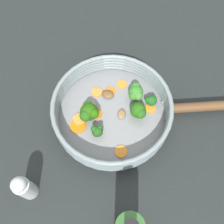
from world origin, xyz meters
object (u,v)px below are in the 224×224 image
Objects in this scene: carrot_slice_8 at (97,113)px; broccoli_floret_3 at (89,112)px; carrot_slice_3 at (122,85)px; mushroom_piece_1 at (122,113)px; broccoli_floret_4 at (151,101)px; broccoli_floret_2 at (139,111)px; salt_shaker at (24,188)px; carrot_slice_6 at (78,126)px; carrot_slice_7 at (150,108)px; carrot_slice_0 at (110,91)px; broccoli_floret_0 at (97,131)px; mushroom_piece_0 at (108,94)px; broccoli_floret_1 at (136,93)px; carrot_slice_2 at (121,152)px; carrot_slice_5 at (79,119)px; skillet at (112,116)px; carrot_slice_4 at (89,110)px.

broccoli_floret_3 is at bearing -142.25° from carrot_slice_8.
mushroom_piece_1 is (0.00, -0.09, 0.00)m from carrot_slice_3.
broccoli_floret_4 is at bearing 21.51° from mushroom_piece_1.
salt_shaker reaches higher than broccoli_floret_2.
carrot_slice_6 is 0.74× the size of broccoli_floret_3.
broccoli_floret_2 reaches higher than carrot_slice_7.
carrot_slice_7 reaches higher than carrot_slice_3.
carrot_slice_3 is 0.99× the size of mushroom_piece_1.
broccoli_floret_3 reaches higher than carrot_slice_0.
carrot_slice_7 is 0.78× the size of broccoli_floret_4.
carrot_slice_7 is (0.19, 0.06, 0.00)m from carrot_slice_6.
mushroom_piece_1 is (0.06, 0.06, -0.02)m from broccoli_floret_0.
broccoli_floret_3 is 0.09m from mushroom_piece_0.
broccoli_floret_4 is at bearing -26.29° from broccoli_floret_1.
carrot_slice_6 is 0.12m from mushroom_piece_1.
broccoli_floret_3 is 0.17m from broccoli_floret_4.
carrot_slice_2 is 0.11m from broccoli_floret_2.
carrot_slice_5 is 0.78× the size of carrot_slice_6.
salt_shaker reaches higher than carrot_slice_7.
broccoli_floret_4 reaches higher than carrot_slice_2.
carrot_slice_8 is at bearing 175.97° from skillet.
salt_shaker is (-0.15, -0.14, 0.01)m from broccoli_floret_0.
carrot_slice_0 and carrot_slice_8 have the same top height.
carrot_slice_5 is at bearing 143.03° from carrot_slice_2.
salt_shaker reaches higher than carrot_slice_3.
carrot_slice_5 is 0.21m from salt_shaker.
broccoli_floret_3 is at bearing -164.62° from broccoli_floret_4.
carrot_slice_5 is 1.16× the size of mushroom_piece_1.
broccoli_floret_0 is (0.05, -0.02, 0.02)m from carrot_slice_6.
broccoli_floret_0 is at bearing -152.00° from broccoli_floret_2.
broccoli_floret_1 is at bearing -46.29° from carrot_slice_3.
broccoli_floret_0 is 1.11× the size of mushroom_piece_0.
carrot_slice_5 is (-0.09, -0.02, 0.01)m from skillet.
mushroom_piece_1 is (0.04, -0.05, -0.00)m from mushroom_piece_0.
carrot_slice_2 and carrot_slice_6 have the same top height.
carrot_slice_4 is at bearing -176.84° from carrot_slice_7.
carrot_slice_5 is (-0.02, -0.03, 0.00)m from carrot_slice_4.
carrot_slice_6 is 0.05m from broccoli_floret_3.
skillet is at bearing -104.80° from carrot_slice_3.
carrot_slice_3 is 0.95× the size of carrot_slice_8.
broccoli_floret_3 is at bearing -176.60° from broccoli_floret_2.
broccoli_floret_4 is (0.16, 0.04, -0.01)m from broccoli_floret_3.
mushroom_piece_0 is 0.32× the size of salt_shaker.
carrot_slice_7 is at bearing 12.67° from mushroom_piece_1.
carrot_slice_0 is 0.18m from carrot_slice_2.
carrot_slice_3 is (0.02, 0.09, 0.01)m from skillet.
carrot_slice_4 is at bearing 128.00° from carrot_slice_2.
broccoli_floret_1 is 1.40× the size of broccoli_floret_4.
carrot_slice_7 is at bearing 11.75° from carrot_slice_5.
salt_shaker is at bearing -134.21° from broccoli_floret_1.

